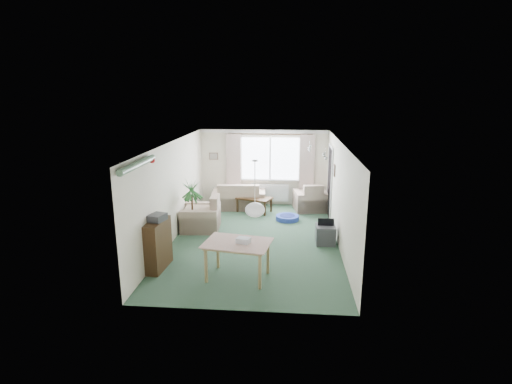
# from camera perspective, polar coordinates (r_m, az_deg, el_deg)

# --- Properties ---
(ground) EXTENTS (6.50, 6.50, 0.00)m
(ground) POSITION_cam_1_polar(r_m,az_deg,el_deg) (9.88, -0.15, -6.91)
(ground) COLOR #2D4B37
(window) EXTENTS (1.80, 0.03, 1.30)m
(window) POSITION_cam_1_polar(r_m,az_deg,el_deg) (12.60, 2.04, 4.81)
(window) COLOR white
(curtain_rod) EXTENTS (2.60, 0.03, 0.03)m
(curtain_rod) POSITION_cam_1_polar(r_m,az_deg,el_deg) (12.41, 2.05, 8.25)
(curtain_rod) COLOR black
(curtain_left) EXTENTS (0.45, 0.08, 2.00)m
(curtain_left) POSITION_cam_1_polar(r_m,az_deg,el_deg) (12.64, -3.22, 3.77)
(curtain_left) COLOR beige
(curtain_right) EXTENTS (0.45, 0.08, 2.00)m
(curtain_right) POSITION_cam_1_polar(r_m,az_deg,el_deg) (12.53, 7.27, 3.58)
(curtain_right) COLOR beige
(radiator) EXTENTS (1.20, 0.10, 0.55)m
(radiator) POSITION_cam_1_polar(r_m,az_deg,el_deg) (12.78, 1.98, -0.09)
(radiator) COLOR white
(doorway) EXTENTS (0.03, 0.95, 2.00)m
(doorway) POSITION_cam_1_polar(r_m,az_deg,el_deg) (11.73, 10.51, 1.37)
(doorway) COLOR black
(pendant_lamp) EXTENTS (0.36, 0.36, 0.36)m
(pendant_lamp) POSITION_cam_1_polar(r_m,az_deg,el_deg) (7.22, -0.16, -2.57)
(pendant_lamp) COLOR white
(tinsel_garland) EXTENTS (1.60, 1.60, 0.12)m
(tinsel_garland) POSITION_cam_1_polar(r_m,az_deg,el_deg) (7.51, -16.53, 3.79)
(tinsel_garland) COLOR #196626
(bauble_cluster_a) EXTENTS (0.20, 0.20, 0.20)m
(bauble_cluster_a) POSITION_cam_1_polar(r_m,az_deg,el_deg) (10.18, 7.65, 6.53)
(bauble_cluster_a) COLOR silver
(bauble_cluster_b) EXTENTS (0.20, 0.20, 0.20)m
(bauble_cluster_b) POSITION_cam_1_polar(r_m,az_deg,el_deg) (9.02, 9.90, 5.45)
(bauble_cluster_b) COLOR silver
(wall_picture_back) EXTENTS (0.28, 0.03, 0.22)m
(wall_picture_back) POSITION_cam_1_polar(r_m,az_deg,el_deg) (12.80, -6.07, 5.11)
(wall_picture_back) COLOR brown
(wall_picture_right) EXTENTS (0.03, 0.24, 0.30)m
(wall_picture_right) POSITION_cam_1_polar(r_m,az_deg,el_deg) (10.64, 11.12, 3.06)
(wall_picture_right) COLOR brown
(sofa) EXTENTS (1.68, 0.96, 0.81)m
(sofa) POSITION_cam_1_polar(r_m,az_deg,el_deg) (12.44, -2.43, -0.48)
(sofa) COLOR beige
(sofa) RESTS_ON ground
(armchair_corner) EXTENTS (1.10, 1.06, 0.86)m
(armchair_corner) POSITION_cam_1_polar(r_m,az_deg,el_deg) (12.33, 7.80, -0.62)
(armchair_corner) COLOR tan
(armchair_corner) RESTS_ON ground
(armchair_left) EXTENTS (1.03, 1.08, 0.91)m
(armchair_left) POSITION_cam_1_polar(r_m,az_deg,el_deg) (10.63, -7.90, -2.92)
(armchair_left) COLOR #BBA58D
(armchair_left) RESTS_ON ground
(coffee_table) EXTENTS (1.14, 0.88, 0.45)m
(coffee_table) POSITION_cam_1_polar(r_m,az_deg,el_deg) (12.06, -0.24, -1.81)
(coffee_table) COLOR black
(coffee_table) RESTS_ON ground
(photo_frame) EXTENTS (0.12, 0.06, 0.16)m
(photo_frame) POSITION_cam_1_polar(r_m,az_deg,el_deg) (12.02, 0.12, -0.36)
(photo_frame) COLOR brown
(photo_frame) RESTS_ON coffee_table
(bookshelf) EXTENTS (0.34, 0.86, 1.03)m
(bookshelf) POSITION_cam_1_polar(r_m,az_deg,el_deg) (8.46, -13.82, -7.34)
(bookshelf) COLOR black
(bookshelf) RESTS_ON ground
(hifi_box) EXTENTS (0.36, 0.41, 0.14)m
(hifi_box) POSITION_cam_1_polar(r_m,az_deg,el_deg) (8.27, -13.94, -3.57)
(hifi_box) COLOR #37373C
(hifi_box) RESTS_ON bookshelf
(houseplant) EXTENTS (0.62, 0.62, 1.40)m
(houseplant) POSITION_cam_1_polar(r_m,az_deg,el_deg) (10.33, -9.10, -2.03)
(houseplant) COLOR #205D27
(houseplant) RESTS_ON ground
(dining_table) EXTENTS (1.27, 0.95, 0.72)m
(dining_table) POSITION_cam_1_polar(r_m,az_deg,el_deg) (7.88, -2.63, -9.78)
(dining_table) COLOR tan
(dining_table) RESTS_ON ground
(gift_box) EXTENTS (0.29, 0.25, 0.12)m
(gift_box) POSITION_cam_1_polar(r_m,az_deg,el_deg) (7.69, -1.82, -6.98)
(gift_box) COLOR white
(gift_box) RESTS_ON dining_table
(tv_cube) EXTENTS (0.46, 0.50, 0.45)m
(tv_cube) POSITION_cam_1_polar(r_m,az_deg,el_deg) (9.76, 9.87, -5.99)
(tv_cube) COLOR #37363B
(tv_cube) RESTS_ON ground
(pet_bed) EXTENTS (0.80, 0.80, 0.13)m
(pet_bed) POSITION_cam_1_polar(r_m,az_deg,el_deg) (11.39, 4.50, -3.69)
(pet_bed) COLOR navy
(pet_bed) RESTS_ON ground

